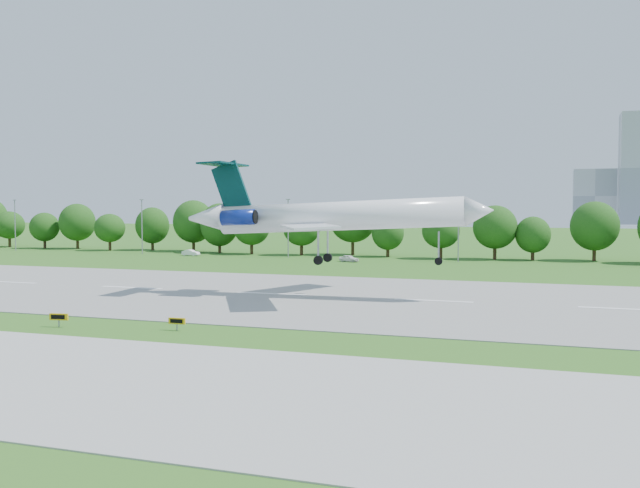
{
  "coord_description": "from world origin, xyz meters",
  "views": [
    {
      "loc": [
        33.69,
        -55.53,
        11.05
      ],
      "look_at": [
        8.72,
        18.0,
        6.73
      ],
      "focal_mm": 40.0,
      "sensor_mm": 36.0,
      "label": 1
    }
  ],
  "objects": [
    {
      "name": "ground",
      "position": [
        0.0,
        0.0,
        0.0
      ],
      "size": [
        600.0,
        600.0,
        0.0
      ],
      "primitive_type": "plane",
      "color": "#2A631A",
      "rests_on": "ground"
    },
    {
      "name": "runway",
      "position": [
        0.0,
        25.0,
        0.04
      ],
      "size": [
        400.0,
        45.0,
        0.08
      ],
      "primitive_type": "cube",
      "color": "gray",
      "rests_on": "ground"
    },
    {
      "name": "taxiway",
      "position": [
        0.0,
        -18.0,
        0.04
      ],
      "size": [
        400.0,
        23.0,
        0.08
      ],
      "primitive_type": "cube",
      "color": "#ADADA8",
      "rests_on": "ground"
    },
    {
      "name": "tree_line",
      "position": [
        0.0,
        92.0,
        6.19
      ],
      "size": [
        288.4,
        8.4,
        10.4
      ],
      "color": "#382314",
      "rests_on": "ground"
    },
    {
      "name": "light_poles",
      "position": [
        -2.5,
        82.0,
        6.34
      ],
      "size": [
        175.9,
        0.25,
        12.19
      ],
      "color": "gray",
      "rests_on": "ground"
    },
    {
      "name": "airliner",
      "position": [
        6.87,
        24.89,
        9.75
      ],
      "size": [
        37.44,
        27.24,
        12.5
      ],
      "rotation": [
        0.0,
        -0.04,
        0.06
      ],
      "color": "white",
      "rests_on": "ground"
    },
    {
      "name": "taxi_sign_left",
      "position": [
        -9.07,
        -2.85,
        0.91
      ],
      "size": [
        1.77,
        0.49,
        1.24
      ],
      "rotation": [
        0.0,
        0.0,
        0.17
      ],
      "color": "gray",
      "rests_on": "ground"
    },
    {
      "name": "taxi_sign_centre",
      "position": [
        1.88,
        -0.93,
        0.82
      ],
      "size": [
        1.59,
        0.27,
        1.11
      ],
      "rotation": [
        0.0,
        0.0,
        0.05
      ],
      "color": "gray",
      "rests_on": "ground"
    },
    {
      "name": "service_vehicle_a",
      "position": [
        -41.98,
        80.54,
        0.65
      ],
      "size": [
        4.06,
        1.72,
        1.3
      ],
      "primitive_type": "imported",
      "rotation": [
        0.0,
        0.0,
        1.48
      ],
      "color": "white",
      "rests_on": "ground"
    },
    {
      "name": "service_vehicle_b",
      "position": [
        -4.97,
        75.73,
        0.67
      ],
      "size": [
        4.19,
        2.6,
        1.33
      ],
      "primitive_type": "imported",
      "rotation": [
        0.0,
        0.0,
        1.29
      ],
      "color": "white",
      "rests_on": "ground"
    }
  ]
}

